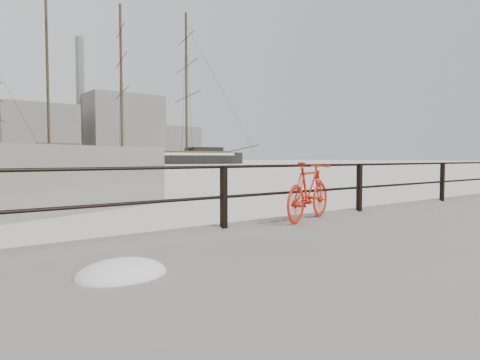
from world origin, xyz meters
TOP-DOWN VIEW (x-y plane):
  - ground at (0.00, 0.00)m, footprint 400.00×400.00m
  - guardrail at (0.00, -0.15)m, footprint 28.00×0.10m
  - bicycle at (-1.81, -0.41)m, footprint 1.73×0.83m
  - barque_black at (30.52, 85.77)m, footprint 68.75×37.58m
  - industrial_west at (20.00, 140.00)m, footprint 32.00×18.00m
  - industrial_mid at (55.00, 145.00)m, footprint 26.00×20.00m
  - industrial_east at (78.00, 150.00)m, footprint 20.00×16.00m
  - smokestack at (42.00, 150.00)m, footprint 2.80×2.80m

SIDE VIEW (x-z plane):
  - ground at x=0.00m, z-range 0.00..0.00m
  - barque_black at x=30.52m, z-range -18.32..18.32m
  - guardrail at x=0.00m, z-range 0.35..1.35m
  - bicycle at x=-1.81m, z-range 0.35..1.40m
  - industrial_east at x=78.00m, z-range 0.00..14.00m
  - industrial_west at x=20.00m, z-range 0.00..18.00m
  - industrial_mid at x=55.00m, z-range 0.00..24.00m
  - smokestack at x=42.00m, z-range 0.00..44.00m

